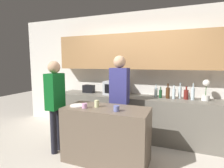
# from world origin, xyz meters

# --- Properties ---
(back_wall) EXTENTS (6.40, 0.40, 2.70)m
(back_wall) POSITION_xyz_m (0.00, 1.66, 1.54)
(back_wall) COLOR silver
(back_wall) RESTS_ON ground_plane
(back_counter) EXTENTS (3.60, 0.62, 0.88)m
(back_counter) POSITION_xyz_m (0.00, 1.39, 0.44)
(back_counter) COLOR #6B665B
(back_counter) RESTS_ON ground_plane
(kitchen_island) EXTENTS (1.35, 0.62, 0.88)m
(kitchen_island) POSITION_xyz_m (-0.23, 0.30, 0.44)
(kitchen_island) COLOR brown
(kitchen_island) RESTS_ON ground_plane
(microwave) EXTENTS (0.52, 0.39, 0.30)m
(microwave) POSITION_xyz_m (-0.47, 1.45, 1.03)
(microwave) COLOR #B7BABC
(microwave) RESTS_ON back_counter
(toaster) EXTENTS (0.26, 0.16, 0.18)m
(toaster) POSITION_xyz_m (-1.17, 1.45, 0.97)
(toaster) COLOR black
(toaster) RESTS_ON back_counter
(potted_plant) EXTENTS (0.14, 0.14, 0.40)m
(potted_plant) POSITION_xyz_m (1.30, 1.45, 1.08)
(potted_plant) COLOR silver
(potted_plant) RESTS_ON back_counter
(bottle_0) EXTENTS (0.06, 0.06, 0.26)m
(bottle_0) POSITION_xyz_m (0.38, 1.48, 0.98)
(bottle_0) COLOR silver
(bottle_0) RESTS_ON back_counter
(bottle_1) EXTENTS (0.06, 0.06, 0.22)m
(bottle_1) POSITION_xyz_m (0.48, 1.41, 0.97)
(bottle_1) COLOR #194723
(bottle_1) RESTS_ON back_counter
(bottle_2) EXTENTS (0.08, 0.08, 0.30)m
(bottle_2) POSITION_xyz_m (0.62, 1.41, 1.00)
(bottle_2) COLOR #472814
(bottle_2) RESTS_ON back_counter
(bottle_3) EXTENTS (0.06, 0.06, 0.27)m
(bottle_3) POSITION_xyz_m (0.74, 1.40, 0.99)
(bottle_3) COLOR silver
(bottle_3) RESTS_ON back_counter
(bottle_4) EXTENTS (0.06, 0.06, 0.31)m
(bottle_4) POSITION_xyz_m (0.85, 1.49, 1.00)
(bottle_4) COLOR silver
(bottle_4) RESTS_ON back_counter
(bottle_5) EXTENTS (0.09, 0.09, 0.25)m
(bottle_5) POSITION_xyz_m (0.96, 1.44, 0.98)
(bottle_5) COLOR maroon
(bottle_5) RESTS_ON back_counter
(bottle_6) EXTENTS (0.06, 0.06, 0.32)m
(bottle_6) POSITION_xyz_m (1.08, 1.41, 1.01)
(bottle_6) COLOR silver
(bottle_6) RESTS_ON back_counter
(plate_on_island) EXTENTS (0.26, 0.26, 0.01)m
(plate_on_island) POSITION_xyz_m (-0.72, 0.24, 0.89)
(plate_on_island) COLOR white
(plate_on_island) RESTS_ON kitchen_island
(cup_0) EXTENTS (0.08, 0.08, 0.08)m
(cup_0) POSITION_xyz_m (-0.54, 0.16, 0.92)
(cup_0) COLOR #DFA0D2
(cup_0) RESTS_ON kitchen_island
(cup_1) EXTENTS (0.09, 0.09, 0.08)m
(cup_1) POSITION_xyz_m (-0.02, 0.17, 0.92)
(cup_1) COLOR #666EAF
(cup_1) RESTS_ON kitchen_island
(cup_2) EXTENTS (0.08, 0.08, 0.11)m
(cup_2) POSITION_xyz_m (-0.40, 0.29, 0.94)
(cup_2) COLOR beige
(cup_2) RESTS_ON kitchen_island
(person_left) EXTENTS (0.21, 0.35, 1.62)m
(person_left) POSITION_xyz_m (-1.19, 0.26, 0.96)
(person_left) COLOR black
(person_left) RESTS_ON ground_plane
(person_center) EXTENTS (0.35, 0.23, 1.72)m
(person_center) POSITION_xyz_m (-0.21, 0.87, 1.03)
(person_center) COLOR black
(person_center) RESTS_ON ground_plane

